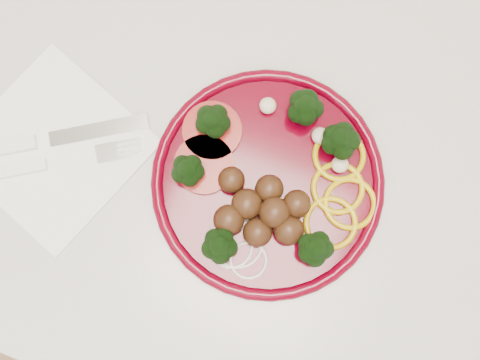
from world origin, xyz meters
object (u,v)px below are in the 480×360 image
at_px(napkin, 54,148).
at_px(knife, 31,143).
at_px(plate, 267,183).
at_px(fork, 31,167).

distance_m(napkin, knife, 0.03).
bearing_deg(plate, knife, -168.43).
bearing_deg(fork, napkin, 33.31).
height_order(napkin, knife, knife).
height_order(knife, fork, knife).
distance_m(plate, fork, 0.27).
xyz_separation_m(napkin, knife, (-0.03, -0.00, 0.01)).
bearing_deg(plate, fork, -162.63).
bearing_deg(knife, fork, -97.00).
relative_size(napkin, fork, 1.06).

